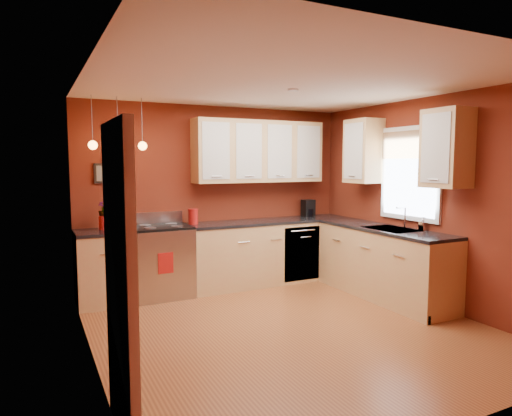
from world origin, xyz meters
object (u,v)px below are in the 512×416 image
gas_range (162,261)px  sink (392,231)px  red_canister (193,216)px  coffee_maker (308,209)px  soap_pump (423,224)px

gas_range → sink: sink is taller
sink → red_canister: sink is taller
coffee_maker → soap_pump: 1.97m
sink → coffee_maker: bearing=97.5°
soap_pump → sink: bearing=132.2°
coffee_maker → soap_pump: coffee_maker is taller
gas_range → sink: 3.05m
red_canister → coffee_maker: (1.94, 0.07, 0.01)m
soap_pump → gas_range: bearing=148.3°
sink → coffee_maker: (-0.22, 1.64, 0.15)m
sink → coffee_maker: size_ratio=2.66×
soap_pump → coffee_maker: bearing=103.6°
gas_range → sink: (2.62, -1.50, 0.43)m
gas_range → soap_pump: (2.87, -1.77, 0.54)m
red_canister → coffee_maker: size_ratio=0.81×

